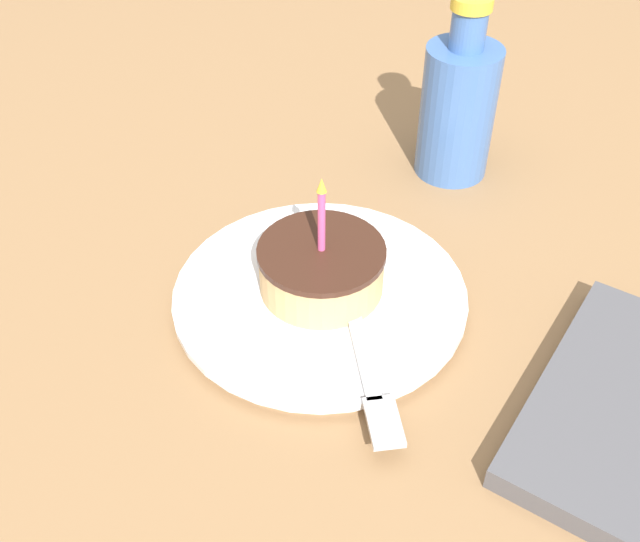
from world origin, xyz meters
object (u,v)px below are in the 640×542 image
object	(u,v)px
fork	(368,358)
cake_slice	(321,268)
plate	(320,296)
bottle	(458,106)

from	to	relation	value
fork	cake_slice	bearing A→B (deg)	56.54
cake_slice	fork	distance (m)	0.10
plate	fork	size ratio (longest dim) A/B	1.60
fork	bottle	bearing A→B (deg)	13.89
plate	cake_slice	world-z (taller)	cake_slice
plate	bottle	bearing A→B (deg)	-0.37
cake_slice	bottle	size ratio (longest dim) A/B	0.59
cake_slice	plate	bearing A→B (deg)	-164.30
cake_slice	fork	bearing A→B (deg)	-123.46
fork	bottle	size ratio (longest dim) A/B	0.84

